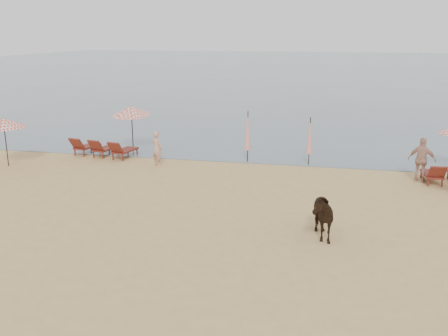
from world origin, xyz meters
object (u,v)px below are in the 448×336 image
object	(u,v)px
umbrella_closed_left	(248,131)
cow	(319,213)
umbrella_open_left_b	(131,111)
lounger_cluster_left	(103,148)
umbrella_closed_right	(310,136)
beachgoer_right_b	(422,160)
umbrella_open_left_a	(4,123)
beachgoer_left	(157,148)

from	to	relation	value
umbrella_closed_left	cow	size ratio (longest dim) A/B	1.39
umbrella_open_left_b	lounger_cluster_left	bearing A→B (deg)	-142.29
lounger_cluster_left	umbrella_closed_right	world-z (taller)	umbrella_closed_right
lounger_cluster_left	umbrella_closed_right	size ratio (longest dim) A/B	1.43
umbrella_open_left_b	umbrella_closed_left	distance (m)	6.33
cow	beachgoer_right_b	world-z (taller)	beachgoer_right_b
umbrella_closed_left	umbrella_open_left_a	bearing A→B (deg)	-163.91
lounger_cluster_left	umbrella_open_left_b	size ratio (longest dim) A/B	1.31
umbrella_closed_left	beachgoer_right_b	distance (m)	7.84
lounger_cluster_left	umbrella_closed_left	bearing A→B (deg)	14.62
umbrella_open_left_a	lounger_cluster_left	bearing A→B (deg)	60.85
umbrella_closed_right	cow	distance (m)	8.59
umbrella_open_left_a	beachgoer_right_b	size ratio (longest dim) A/B	1.22
umbrella_open_left_a	beachgoer_right_b	bearing A→B (deg)	28.08
umbrella_open_left_a	beachgoer_right_b	distance (m)	18.53
beachgoer_left	beachgoer_right_b	bearing A→B (deg)	-152.03
cow	umbrella_open_left_b	bearing A→B (deg)	120.50
umbrella_open_left_b	umbrella_closed_right	world-z (taller)	umbrella_open_left_b
beachgoer_left	beachgoer_right_b	distance (m)	11.66
cow	beachgoer_left	size ratio (longest dim) A/B	1.08
lounger_cluster_left	umbrella_closed_left	distance (m)	7.38
umbrella_open_left_a	beachgoer_right_b	world-z (taller)	umbrella_open_left_a
umbrella_closed_left	umbrella_closed_right	size ratio (longest dim) A/B	1.08
lounger_cluster_left	umbrella_open_left_a	xyz separation A→B (m)	(-3.53, -2.66, 1.60)
umbrella_closed_right	beachgoer_left	world-z (taller)	umbrella_closed_right
umbrella_closed_right	beachgoer_left	distance (m)	7.14
umbrella_open_left_a	umbrella_open_left_b	distance (m)	6.10
cow	umbrella_open_left_a	bearing A→B (deg)	143.74
umbrella_open_left_b	umbrella_closed_left	xyz separation A→B (m)	(6.23, -0.90, -0.64)
umbrella_open_left_b	beachgoer_right_b	world-z (taller)	umbrella_open_left_b
umbrella_open_left_a	umbrella_closed_right	size ratio (longest dim) A/B	1.00
beachgoer_left	umbrella_closed_right	bearing A→B (deg)	-138.77
lounger_cluster_left	beachgoer_left	distance (m)	3.45
beachgoer_left	umbrella_open_left_a	bearing A→B (deg)	42.18
umbrella_closed_right	beachgoer_right_b	xyz separation A→B (m)	(4.70, -1.72, -0.47)
umbrella_open_left_b	beachgoer_right_b	xyz separation A→B (m)	(13.85, -2.64, -1.22)
umbrella_open_left_a	beachgoer_left	xyz separation A→B (m)	(6.78, 1.59, -1.23)
beachgoer_right_b	umbrella_closed_left	bearing A→B (deg)	2.99
cow	beachgoer_right_b	xyz separation A→B (m)	(4.02, 6.83, 0.19)
lounger_cluster_left	beachgoer_right_b	distance (m)	14.97
umbrella_closed_left	umbrella_closed_right	bearing A→B (deg)	-0.40
umbrella_open_left_a	umbrella_closed_right	world-z (taller)	umbrella_closed_right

